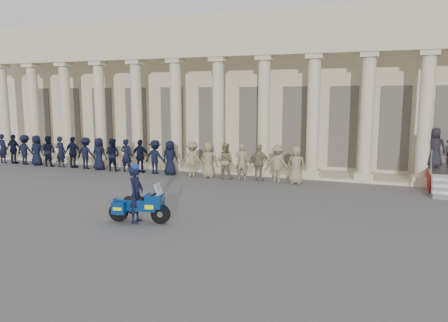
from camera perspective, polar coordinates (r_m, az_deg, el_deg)
ground at (r=16.83m, az=-6.70°, el=-6.07°), size 90.00×90.00×0.00m
building at (r=30.14m, az=6.37°, el=9.01°), size 40.00×12.50×9.00m
officer_rank at (r=24.83m, az=-11.90°, el=0.68°), size 19.56×0.70×1.85m
motorcycle at (r=14.94m, az=-10.95°, el=-5.69°), size 2.13×1.01×1.37m
rider at (r=14.89m, az=-11.42°, el=-4.17°), size 0.58×0.77×2.02m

